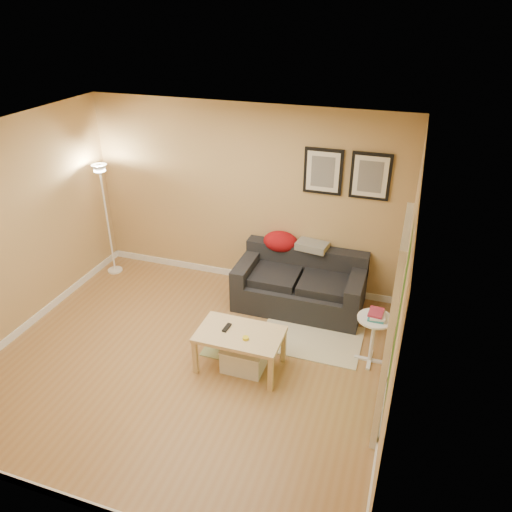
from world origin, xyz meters
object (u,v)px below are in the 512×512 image
book_stack (377,314)px  floor_lamp (108,223)px  side_table (372,340)px  storage_bin (244,358)px  coffee_table (240,350)px  sofa (300,282)px

book_stack → floor_lamp: (-4.03, 0.87, 0.16)m
side_table → storage_bin: bearing=-156.3°
coffee_table → book_stack: bearing=16.7°
sofa → floor_lamp: 2.98m
storage_bin → floor_lamp: size_ratio=0.28×
sofa → side_table: size_ratio=2.78×
sofa → coffee_table: (-0.33, -1.44, -0.14)m
sofa → coffee_table: 1.49m
sofa → side_table: (1.07, -0.87, -0.07)m
sofa → coffee_table: size_ratio=1.78×
sofa → book_stack: sofa is taller
coffee_table → storage_bin: coffee_table is taller
side_table → book_stack: 0.34m
coffee_table → book_stack: size_ratio=4.06×
sofa → coffee_table: bearing=-103.0°
storage_bin → side_table: (1.35, 0.59, 0.16)m
storage_bin → floor_lamp: floor_lamp is taller
book_stack → storage_bin: bearing=-152.8°
storage_bin → side_table: side_table is taller
floor_lamp → storage_bin: bearing=-29.1°
side_table → book_stack: bearing=64.9°
coffee_table → side_table: (1.40, 0.58, 0.07)m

